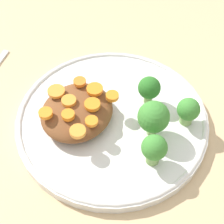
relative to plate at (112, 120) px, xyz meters
The scene contains 17 objects.
ground_plane 0.01m from the plate, ahead, with size 4.00×4.00×0.00m, color tan.
plate is the anchor object (origin of this frame).
stew_mound 0.06m from the plate, 148.23° to the right, with size 0.10×0.11×0.03m, color brown.
broccoli_floret_0 0.08m from the plate, ahead, with size 0.05×0.05×0.06m.
broccoli_floret_1 0.10m from the plate, 22.32° to the right, with size 0.04×0.04×0.05m.
broccoli_floret_2 0.07m from the plate, 61.08° to the left, with size 0.03×0.03×0.05m.
broccoli_floret_3 0.11m from the plate, 27.53° to the left, with size 0.03×0.03×0.05m.
carrot_slice_0 0.10m from the plate, 137.39° to the right, with size 0.02×0.02×0.01m, color orange.
carrot_slice_1 0.09m from the plate, 164.44° to the right, with size 0.03×0.03×0.00m, color orange.
carrot_slice_2 0.05m from the plate, 141.29° to the right, with size 0.02×0.02×0.01m, color orange.
carrot_slice_3 0.07m from the plate, 152.31° to the right, with size 0.02×0.02×0.01m, color orange.
carrot_slice_4 0.08m from the plate, 128.64° to the right, with size 0.02×0.02×0.01m, color orange.
carrot_slice_5 0.06m from the plate, 99.64° to the right, with size 0.02×0.02×0.01m, color orange.
carrot_slice_6 0.05m from the plate, 165.39° to the left, with size 0.02×0.02×0.01m, color orange.
carrot_slice_7 0.08m from the plate, behind, with size 0.02×0.02×0.01m, color orange.
carrot_slice_8 0.08m from the plate, 101.59° to the right, with size 0.02×0.02×0.01m, color orange.
carrot_slice_9 0.04m from the plate, 119.01° to the left, with size 0.02×0.02×0.01m, color orange.
Camera 1 is at (0.17, -0.29, 0.46)m, focal length 60.00 mm.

